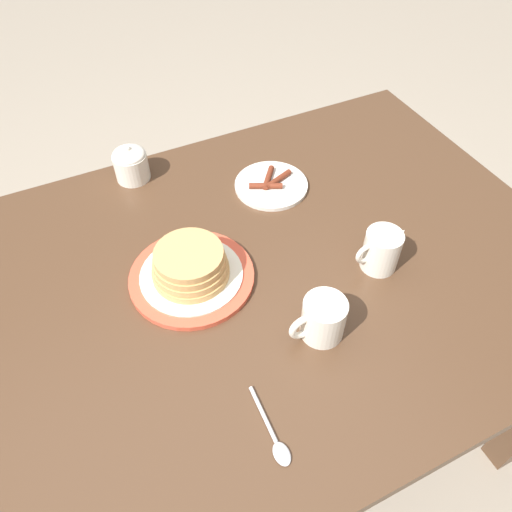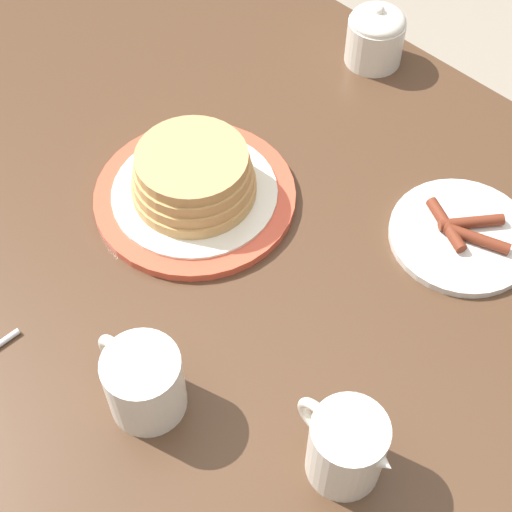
{
  "view_description": "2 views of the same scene",
  "coord_description": "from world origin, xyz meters",
  "px_view_note": "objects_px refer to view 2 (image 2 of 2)",
  "views": [
    {
      "loc": [
        0.2,
        0.59,
        1.51
      ],
      "look_at": [
        -0.1,
        -0.01,
        0.75
      ],
      "focal_mm": 35.0,
      "sensor_mm": 36.0,
      "label": 1
    },
    {
      "loc": [
        -0.47,
        0.36,
        1.47
      ],
      "look_at": [
        -0.1,
        -0.01,
        0.75
      ],
      "focal_mm": 55.0,
      "sensor_mm": 36.0,
      "label": 2
    }
  ],
  "objects_px": {
    "coffee_mug": "(143,381)",
    "creamer_pitcher": "(347,447)",
    "sugar_bowl": "(376,35)",
    "side_plate_bacon": "(462,235)",
    "pancake_plate": "(194,183)"
  },
  "relations": [
    {
      "from": "sugar_bowl",
      "to": "pancake_plate",
      "type": "bearing_deg",
      "value": 92.11
    },
    {
      "from": "pancake_plate",
      "to": "sugar_bowl",
      "type": "distance_m",
      "value": 0.36
    },
    {
      "from": "pancake_plate",
      "to": "side_plate_bacon",
      "type": "xyz_separation_m",
      "value": [
        -0.27,
        -0.18,
        -0.02
      ]
    },
    {
      "from": "pancake_plate",
      "to": "side_plate_bacon",
      "type": "bearing_deg",
      "value": -145.99
    },
    {
      "from": "pancake_plate",
      "to": "sugar_bowl",
      "type": "height_order",
      "value": "sugar_bowl"
    },
    {
      "from": "coffee_mug",
      "to": "sugar_bowl",
      "type": "height_order",
      "value": "sugar_bowl"
    },
    {
      "from": "coffee_mug",
      "to": "pancake_plate",
      "type": "bearing_deg",
      "value": -53.01
    },
    {
      "from": "pancake_plate",
      "to": "coffee_mug",
      "type": "xyz_separation_m",
      "value": [
        -0.17,
        0.22,
        0.01
      ]
    },
    {
      "from": "sugar_bowl",
      "to": "side_plate_bacon",
      "type": "bearing_deg",
      "value": 148.23
    },
    {
      "from": "pancake_plate",
      "to": "sugar_bowl",
      "type": "xyz_separation_m",
      "value": [
        0.01,
        -0.36,
        0.01
      ]
    },
    {
      "from": "pancake_plate",
      "to": "creamer_pitcher",
      "type": "distance_m",
      "value": 0.38
    },
    {
      "from": "coffee_mug",
      "to": "creamer_pitcher",
      "type": "bearing_deg",
      "value": -154.92
    },
    {
      "from": "pancake_plate",
      "to": "creamer_pitcher",
      "type": "bearing_deg",
      "value": 159.79
    },
    {
      "from": "side_plate_bacon",
      "to": "coffee_mug",
      "type": "bearing_deg",
      "value": 75.4
    },
    {
      "from": "side_plate_bacon",
      "to": "sugar_bowl",
      "type": "xyz_separation_m",
      "value": [
        0.29,
        -0.18,
        0.04
      ]
    }
  ]
}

